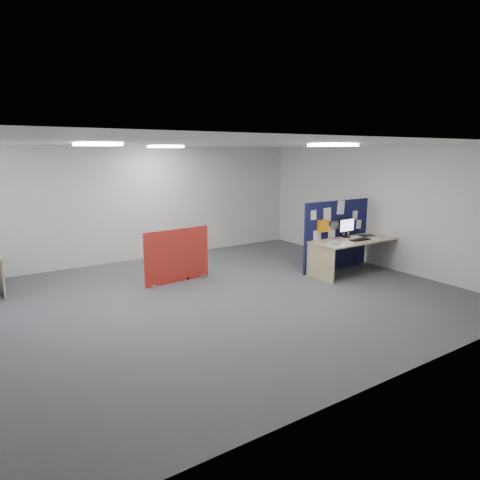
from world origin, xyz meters
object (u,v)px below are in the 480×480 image
navy_divider (336,235)px  red_divider (177,256)px  main_desk (351,246)px  office_chair (186,250)px  monitor_main (347,227)px

navy_divider → red_divider: bearing=162.3°
main_desk → red_divider: (-3.44, 1.41, -0.05)m
navy_divider → office_chair: bearing=156.3°
navy_divider → office_chair: 3.28m
red_divider → office_chair: size_ratio=1.44×
main_desk → monitor_main: (0.05, 0.21, 0.39)m
office_chair → red_divider: bearing=-121.2°
navy_divider → monitor_main: bearing=-38.9°
red_divider → office_chair: 0.41m
monitor_main → red_divider: size_ratio=0.33×
navy_divider → red_divider: size_ratio=1.30×
main_desk → office_chair: office_chair is taller
red_divider → office_chair: red_divider is taller
office_chair → main_desk: bearing=-8.2°
main_desk → office_chair: (-3.12, 1.67, -0.01)m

